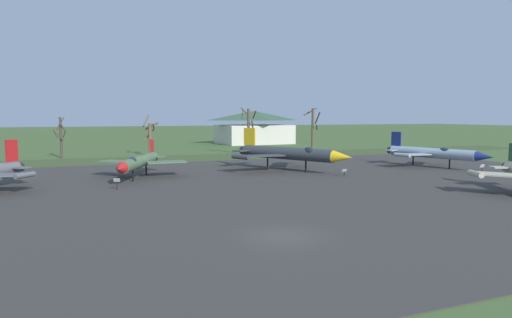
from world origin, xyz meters
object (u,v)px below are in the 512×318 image
(jet_fighter_rear_center, at_px, (289,153))
(info_placard_rear_right, at_px, (117,183))
(jet_fighter_front_right, at_px, (434,153))
(jet_fighter_rear_right, at_px, (139,162))
(info_placard_front_right, at_px, (482,167))
(visitor_building, at_px, (254,128))
(info_placard_rear_center, at_px, (344,172))

(jet_fighter_rear_center, bearing_deg, info_placard_rear_right, -161.89)
(jet_fighter_front_right, distance_m, jet_fighter_rear_center, 20.83)
(jet_fighter_front_right, xyz_separation_m, jet_fighter_rear_center, (-20.47, 3.85, 0.30))
(jet_fighter_front_right, distance_m, jet_fighter_rear_right, 39.77)
(jet_fighter_front_right, xyz_separation_m, jet_fighter_rear_right, (-39.58, 3.87, -0.10))
(jet_fighter_rear_right, xyz_separation_m, info_placard_rear_right, (-2.88, -7.22, -1.22))
(info_placard_front_right, xyz_separation_m, visitor_building, (-6.19, 65.80, 3.55))
(info_placard_front_right, height_order, visitor_building, visitor_building)
(info_placard_front_right, xyz_separation_m, info_placard_rear_center, (-18.70, 2.94, -0.04))
(info_placard_front_right, xyz_separation_m, jet_fighter_rear_center, (-22.49, 10.14, 1.73))
(jet_fighter_rear_center, distance_m, visitor_building, 58.03)
(jet_fighter_rear_center, height_order, jet_fighter_rear_right, jet_fighter_rear_center)
(jet_fighter_rear_center, relative_size, info_placard_rear_right, 14.08)
(info_placard_front_right, height_order, jet_fighter_rear_right, jet_fighter_rear_right)
(jet_fighter_rear_center, bearing_deg, jet_fighter_rear_right, 179.92)
(jet_fighter_front_right, bearing_deg, info_placard_rear_right, -175.49)
(jet_fighter_rear_center, xyz_separation_m, jet_fighter_rear_right, (-19.12, 0.03, -0.40))
(info_placard_rear_right, xyz_separation_m, visitor_building, (38.30, 62.86, 3.44))
(jet_fighter_rear_right, bearing_deg, visitor_building, 57.51)
(info_placard_rear_center, distance_m, visitor_building, 64.20)
(jet_fighter_rear_center, bearing_deg, info_placard_front_right, -24.27)
(info_placard_front_right, relative_size, visitor_building, 0.05)
(jet_fighter_rear_center, distance_m, info_placard_rear_center, 8.33)
(info_placard_front_right, relative_size, jet_fighter_rear_center, 0.06)
(info_placard_front_right, distance_m, jet_fighter_rear_center, 24.73)
(jet_fighter_rear_right, xyz_separation_m, visitor_building, (35.42, 55.64, 2.22))
(jet_fighter_front_right, height_order, jet_fighter_rear_right, jet_fighter_front_right)
(info_placard_front_right, bearing_deg, info_placard_rear_right, 176.21)
(jet_fighter_rear_right, bearing_deg, info_placard_rear_center, -17.50)
(info_placard_rear_center, bearing_deg, jet_fighter_rear_center, 117.80)
(info_placard_rear_center, bearing_deg, jet_fighter_front_right, 11.37)
(visitor_building, bearing_deg, info_placard_front_right, -84.63)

